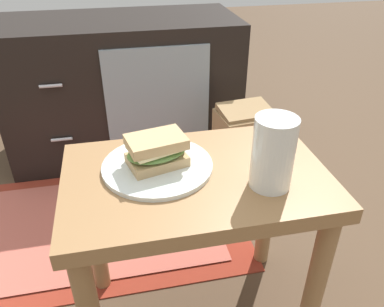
{
  "coord_description": "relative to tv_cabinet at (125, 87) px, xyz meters",
  "views": [
    {
      "loc": [
        -0.15,
        -0.65,
        0.92
      ],
      "look_at": [
        -0.01,
        0.0,
        0.51
      ],
      "focal_mm": 35.84,
      "sensor_mm": 36.0,
      "label": 1
    }
  ],
  "objects": [
    {
      "name": "tv_cabinet",
      "position": [
        0.0,
        0.0,
        0.0
      ],
      "size": [
        0.96,
        0.46,
        0.58
      ],
      "color": "black",
      "rests_on": "ground"
    },
    {
      "name": "beer_glass",
      "position": [
        0.25,
        -1.02,
        0.24
      ],
      "size": [
        0.08,
        0.08,
        0.15
      ],
      "color": "silver",
      "rests_on": "side_table"
    },
    {
      "name": "side_table",
      "position": [
        0.11,
        -0.95,
        0.08
      ],
      "size": [
        0.56,
        0.36,
        0.46
      ],
      "color": "olive",
      "rests_on": "ground"
    },
    {
      "name": "plate",
      "position": [
        0.03,
        -0.91,
        0.17
      ],
      "size": [
        0.24,
        0.24,
        0.01
      ],
      "primitive_type": "cylinder",
      "color": "silver",
      "rests_on": "side_table"
    },
    {
      "name": "paper_bag",
      "position": [
        0.41,
        -0.42,
        -0.12
      ],
      "size": [
        0.21,
        0.18,
        0.35
      ],
      "color": "tan",
      "rests_on": "ground"
    },
    {
      "name": "sandwich_front",
      "position": [
        0.03,
        -0.91,
        0.21
      ],
      "size": [
        0.15,
        0.12,
        0.07
      ],
      "color": "tan",
      "rests_on": "plate"
    },
    {
      "name": "area_rug",
      "position": [
        -0.14,
        -0.54,
        -0.29
      ],
      "size": [
        0.98,
        0.64,
        0.01
      ],
      "color": "maroon",
      "rests_on": "ground"
    }
  ]
}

